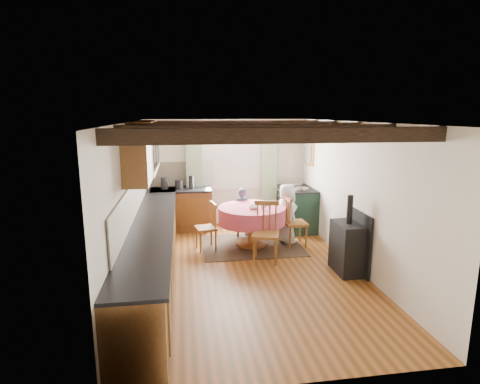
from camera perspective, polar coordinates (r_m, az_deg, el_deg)
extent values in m
cube|color=#964F21|center=(6.46, 1.09, -11.48)|extent=(3.60, 5.50, 0.00)
cube|color=white|center=(5.94, 1.18, 10.32)|extent=(3.60, 5.50, 0.00)
cube|color=silver|center=(8.77, -1.92, 2.86)|extent=(3.60, 0.00, 2.40)
cube|color=silver|center=(3.53, 8.85, -10.75)|extent=(3.60, 0.00, 2.40)
cube|color=silver|center=(6.06, -15.90, -1.56)|extent=(0.00, 5.50, 2.40)
cube|color=silver|center=(6.63, 16.65, -0.48)|extent=(0.00, 5.50, 2.40)
cube|color=#332215|center=(3.99, 6.11, 8.33)|extent=(3.60, 0.16, 0.16)
cube|color=#332215|center=(4.97, 3.16, 9.01)|extent=(3.60, 0.16, 0.16)
cube|color=#332215|center=(5.95, 1.17, 9.45)|extent=(3.60, 0.16, 0.16)
cube|color=#332215|center=(6.93, -0.25, 9.76)|extent=(3.60, 0.16, 0.16)
cube|color=#332215|center=(7.92, -1.32, 9.99)|extent=(3.60, 0.16, 0.16)
cube|color=beige|center=(6.35, -15.40, -0.94)|extent=(0.02, 4.50, 0.55)
cube|color=beige|center=(8.69, -8.47, 2.66)|extent=(1.40, 0.02, 0.55)
cube|color=brown|center=(6.24, -12.75, -8.30)|extent=(0.60, 5.30, 0.88)
cube|color=brown|center=(8.57, -8.64, -2.67)|extent=(1.30, 0.60, 0.88)
cube|color=black|center=(6.10, -12.76, -4.22)|extent=(0.64, 5.30, 0.04)
cube|color=black|center=(8.45, -8.74, 0.33)|extent=(1.30, 0.64, 0.04)
cube|color=brown|center=(7.11, -13.69, 6.58)|extent=(0.34, 1.80, 0.90)
cube|color=brown|center=(5.63, -14.95, 4.75)|extent=(0.34, 0.90, 0.70)
cube|color=white|center=(8.71, -1.27, 5.46)|extent=(1.34, 0.03, 1.54)
cube|color=white|center=(8.72, -1.27, 5.46)|extent=(1.20, 0.01, 1.40)
cube|color=#A7B687|center=(8.63, -6.79, 1.97)|extent=(0.35, 0.10, 2.10)
cube|color=#A7B687|center=(8.85, 4.29, 2.26)|extent=(0.35, 0.10, 2.10)
cylinder|color=black|center=(8.59, -1.21, 9.39)|extent=(2.00, 0.03, 0.03)
cube|color=gold|center=(8.66, 10.20, 5.91)|extent=(0.04, 0.50, 0.60)
cylinder|color=silver|center=(8.86, 4.88, 6.17)|extent=(0.30, 0.02, 0.30)
cube|color=#493529|center=(7.57, 1.73, -7.90)|extent=(1.90, 1.48, 0.01)
imported|color=#3D465A|center=(7.99, 0.22, -3.03)|extent=(0.41, 0.30, 1.03)
imported|color=silver|center=(7.65, 6.92, -3.18)|extent=(0.51, 0.65, 1.18)
imported|color=silver|center=(7.52, 3.48, -1.69)|extent=(0.26, 0.26, 0.06)
imported|color=silver|center=(7.20, 1.99, -2.28)|extent=(0.26, 0.26, 0.06)
imported|color=silver|center=(7.19, 3.42, -2.18)|extent=(0.13, 0.13, 0.09)
cylinder|color=#262628|center=(8.45, -11.12, 1.28)|extent=(0.15, 0.15, 0.26)
cylinder|color=#262628|center=(8.47, -9.05, 1.12)|extent=(0.17, 0.17, 0.18)
cylinder|color=#262628|center=(8.39, -7.22, 1.43)|extent=(0.10, 0.10, 0.29)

